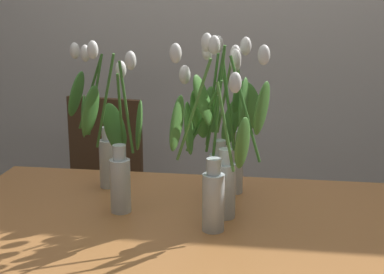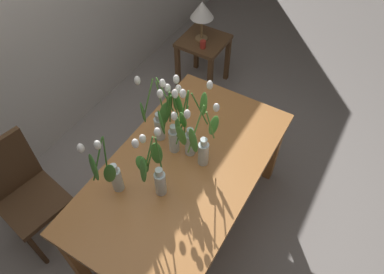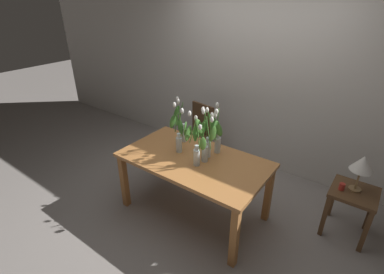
{
  "view_description": "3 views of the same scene",
  "coord_description": "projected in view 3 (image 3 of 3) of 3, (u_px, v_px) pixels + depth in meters",
  "views": [
    {
      "loc": [
        0.28,
        -1.74,
        1.46
      ],
      "look_at": [
        0.01,
        0.05,
        1.0
      ],
      "focal_mm": 54.19,
      "sensor_mm": 36.0,
      "label": 1
    },
    {
      "loc": [
        -1.1,
        -0.72,
        2.61
      ],
      "look_at": [
        0.06,
        -0.03,
        1.0
      ],
      "focal_mm": 33.32,
      "sensor_mm": 36.0,
      "label": 2
    },
    {
      "loc": [
        1.54,
        -2.15,
        2.35
      ],
      "look_at": [
        -0.02,
        -0.01,
        1.0
      ],
      "focal_mm": 26.56,
      "sensor_mm": 36.0,
      "label": 3
    }
  ],
  "objects": [
    {
      "name": "tulip_vase_0",
      "position": [
        179.0,
        135.0,
        3.15
      ],
      "size": [
        0.22,
        0.14,
        0.56
      ],
      "color": "silver",
      "rests_on": "dining_table"
    },
    {
      "name": "dining_table",
      "position": [
        194.0,
        165.0,
        3.13
      ],
      "size": [
        1.6,
        0.9,
        0.74
      ],
      "color": "#B7753D",
      "rests_on": "ground"
    },
    {
      "name": "tulip_vase_2",
      "position": [
        217.0,
        136.0,
        3.1
      ],
      "size": [
        0.24,
        0.23,
        0.57
      ],
      "color": "silver",
      "rests_on": "dining_table"
    },
    {
      "name": "ground_plane",
      "position": [
        194.0,
        211.0,
        3.42
      ],
      "size": [
        18.0,
        18.0,
        0.0
      ],
      "primitive_type": "plane",
      "color": "gray"
    },
    {
      "name": "table_lamp",
      "position": [
        363.0,
        164.0,
        2.76
      ],
      "size": [
        0.22,
        0.22,
        0.4
      ],
      "color": "olive",
      "rests_on": "side_table"
    },
    {
      "name": "tulip_vase_3",
      "position": [
        182.0,
        127.0,
        3.38
      ],
      "size": [
        0.19,
        0.17,
        0.53
      ],
      "color": "silver",
      "rests_on": "dining_table"
    },
    {
      "name": "dining_chair",
      "position": [
        198.0,
        132.0,
        4.16
      ],
      "size": [
        0.46,
        0.46,
        0.93
      ],
      "color": "#4C331E",
      "rests_on": "ground"
    },
    {
      "name": "tulip_vase_1",
      "position": [
        204.0,
        141.0,
        2.94
      ],
      "size": [
        0.3,
        0.16,
        0.59
      ],
      "color": "silver",
      "rests_on": "dining_table"
    },
    {
      "name": "tulip_vase_5",
      "position": [
        209.0,
        139.0,
        3.04
      ],
      "size": [
        0.22,
        0.17,
        0.55
      ],
      "color": "silver",
      "rests_on": "dining_table"
    },
    {
      "name": "pillar_candle",
      "position": [
        342.0,
        187.0,
        2.89
      ],
      "size": [
        0.06,
        0.06,
        0.07
      ],
      "primitive_type": "cylinder",
      "color": "#B72D23",
      "rests_on": "side_table"
    },
    {
      "name": "side_table",
      "position": [
        352.0,
        200.0,
        2.94
      ],
      "size": [
        0.44,
        0.44,
        0.55
      ],
      "color": "brown",
      "rests_on": "ground"
    },
    {
      "name": "tulip_vase_4",
      "position": [
        196.0,
        150.0,
        2.89
      ],
      "size": [
        0.26,
        0.13,
        0.57
      ],
      "color": "silver",
      "rests_on": "dining_table"
    },
    {
      "name": "room_wall_rear",
      "position": [
        259.0,
        74.0,
        3.91
      ],
      "size": [
        9.0,
        0.1,
        2.7
      ],
      "primitive_type": "cube",
      "color": "beige",
      "rests_on": "ground"
    }
  ]
}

